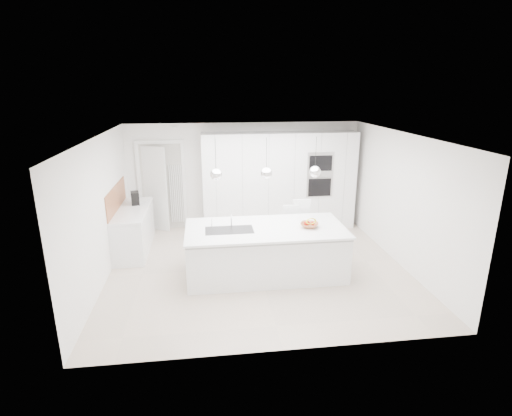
{
  "coord_description": "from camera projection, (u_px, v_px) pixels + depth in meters",
  "views": [
    {
      "loc": [
        -0.93,
        -6.87,
        3.33
      ],
      "look_at": [
        0.0,
        0.3,
        1.1
      ],
      "focal_mm": 28.0,
      "sensor_mm": 36.0,
      "label": 1
    }
  ],
  "objects": [
    {
      "name": "tall_cabinets",
      "position": [
        279.0,
        181.0,
        9.45
      ],
      "size": [
        3.6,
        0.6,
        2.3
      ],
      "primitive_type": "cube",
      "color": "white",
      "rests_on": "floor"
    },
    {
      "name": "wall_back",
      "position": [
        244.0,
        175.0,
        9.6
      ],
      "size": [
        5.5,
        0.0,
        5.5
      ],
      "primitive_type": "plane",
      "rotation": [
        1.57,
        0.0,
        0.0
      ],
      "color": "white",
      "rests_on": "ground"
    },
    {
      "name": "pendant_right",
      "position": [
        315.0,
        172.0,
        6.88
      ],
      "size": [
        0.2,
        0.2,
        0.2
      ],
      "primitive_type": "sphere",
      "color": "white",
      "rests_on": "ceiling"
    },
    {
      "name": "wall_left",
      "position": [
        101.0,
        211.0,
        6.9
      ],
      "size": [
        0.0,
        5.0,
        5.0
      ],
      "primitive_type": "plane",
      "rotation": [
        1.57,
        0.0,
        1.57
      ],
      "color": "white",
      "rests_on": "ground"
    },
    {
      "name": "apple_extra_3",
      "position": [
        307.0,
        223.0,
        7.16
      ],
      "size": [
        0.07,
        0.07,
        0.07
      ],
      "primitive_type": "sphere",
      "color": "#B31C10",
      "rests_on": "fruit_bowl"
    },
    {
      "name": "island_base",
      "position": [
        266.0,
        253.0,
        7.21
      ],
      "size": [
        2.8,
        1.2,
        0.86
      ],
      "primitive_type": "cube",
      "color": "white",
      "rests_on": "floor"
    },
    {
      "name": "pendant_left",
      "position": [
        216.0,
        175.0,
        6.67
      ],
      "size": [
        0.2,
        0.2,
        0.2
      ],
      "primitive_type": "sphere",
      "color": "white",
      "rests_on": "ceiling"
    },
    {
      "name": "apple_b",
      "position": [
        308.0,
        223.0,
        7.14
      ],
      "size": [
        0.07,
        0.07,
        0.07
      ],
      "primitive_type": "sphere",
      "color": "#B31C10",
      "rests_on": "fruit_bowl"
    },
    {
      "name": "hallway_door",
      "position": [
        151.0,
        189.0,
        9.33
      ],
      "size": [
        0.76,
        0.38,
        2.0
      ],
      "primitive_type": "cube",
      "rotation": [
        0.0,
        0.0,
        -0.44
      ],
      "color": "white",
      "rests_on": "floor"
    },
    {
      "name": "banana_bunch",
      "position": [
        311.0,
        221.0,
        7.07
      ],
      "size": [
        0.24,
        0.18,
        0.22
      ],
      "primitive_type": "torus",
      "rotation": [
        1.22,
        0.0,
        0.35
      ],
      "color": "gold",
      "rests_on": "fruit_bowl"
    },
    {
      "name": "bar_stool_right",
      "position": [
        303.0,
        229.0,
        8.04
      ],
      "size": [
        0.4,
        0.54,
        1.13
      ],
      "primitive_type": null,
      "rotation": [
        0.0,
        0.0,
        -0.05
      ],
      "color": "white",
      "rests_on": "floor"
    },
    {
      "name": "pendant_mid",
      "position": [
        266.0,
        173.0,
        6.77
      ],
      "size": [
        0.2,
        0.2,
        0.2
      ],
      "primitive_type": "sphere",
      "color": "white",
      "rests_on": "ceiling"
    },
    {
      "name": "island_tap",
      "position": [
        231.0,
        218.0,
        7.14
      ],
      "size": [
        0.02,
        0.02,
        0.3
      ],
      "primitive_type": "cylinder",
      "color": "white",
      "rests_on": "island_worktop"
    },
    {
      "name": "oak_backsplash",
      "position": [
        116.0,
        198.0,
        8.07
      ],
      "size": [
        0.02,
        1.8,
        0.5
      ],
      "primitive_type": "cube",
      "color": "#B06D47",
      "rests_on": "wall_left"
    },
    {
      "name": "espresso_machine",
      "position": [
        135.0,
        198.0,
        8.46
      ],
      "size": [
        0.21,
        0.28,
        0.27
      ],
      "primitive_type": "cube",
      "rotation": [
        0.0,
        0.0,
        0.19
      ],
      "color": "black",
      "rests_on": "left_worktop"
    },
    {
      "name": "ceiling",
      "position": [
        258.0,
        136.0,
        6.87
      ],
      "size": [
        5.5,
        5.5,
        0.0
      ],
      "primitive_type": "plane",
      "rotation": [
        3.14,
        0.0,
        0.0
      ],
      "color": "white",
      "rests_on": "wall_back"
    },
    {
      "name": "oven_stack",
      "position": [
        320.0,
        175.0,
        9.21
      ],
      "size": [
        0.62,
        0.04,
        1.05
      ],
      "primitive_type": null,
      "color": "#A5A5A8",
      "rests_on": "tall_cabinets"
    },
    {
      "name": "fruit_bowl",
      "position": [
        309.0,
        225.0,
        7.12
      ],
      "size": [
        0.42,
        0.42,
        0.08
      ],
      "primitive_type": "imported",
      "rotation": [
        0.0,
        0.0,
        -0.41
      ],
      "color": "#B06D47",
      "rests_on": "island_worktop"
    },
    {
      "name": "doorway_frame",
      "position": [
        162.0,
        187.0,
        9.4
      ],
      "size": [
        1.11,
        0.08,
        2.13
      ],
      "primitive_type": null,
      "color": "white",
      "rests_on": "floor"
    },
    {
      "name": "apple_a",
      "position": [
        306.0,
        223.0,
        7.11
      ],
      "size": [
        0.09,
        0.09,
        0.09
      ],
      "primitive_type": "sphere",
      "color": "#B31C10",
      "rests_on": "fruit_bowl"
    },
    {
      "name": "bar_stool_left",
      "position": [
        292.0,
        231.0,
        8.04
      ],
      "size": [
        0.39,
        0.51,
        1.01
      ],
      "primitive_type": null,
      "rotation": [
        0.0,
        0.0,
        -0.14
      ],
      "color": "white",
      "rests_on": "floor"
    },
    {
      "name": "island_worktop",
      "position": [
        265.0,
        229.0,
        7.12
      ],
      "size": [
        2.84,
        1.4,
        0.04
      ],
      "primitive_type": "cube",
      "color": "white",
      "rests_on": "island_base"
    },
    {
      "name": "floor",
      "position": [
        258.0,
        268.0,
        7.61
      ],
      "size": [
        5.5,
        5.5,
        0.0
      ],
      "primitive_type": "plane",
      "color": "beige",
      "rests_on": "ground"
    },
    {
      "name": "apple_c",
      "position": [
        313.0,
        223.0,
        7.13
      ],
      "size": [
        0.07,
        0.07,
        0.07
      ],
      "primitive_type": "sphere",
      "color": "#B31C10",
      "rests_on": "fruit_bowl"
    },
    {
      "name": "island_sink",
      "position": [
        229.0,
        234.0,
        7.01
      ],
      "size": [
        0.84,
        0.44,
        0.18
      ],
      "primitive_type": null,
      "color": "#3F3F42",
      "rests_on": "island_worktop"
    },
    {
      "name": "radiator",
      "position": [
        176.0,
        194.0,
        9.48
      ],
      "size": [
        0.32,
        0.04,
        1.4
      ],
      "primitive_type": null,
      "color": "white",
      "rests_on": "floor"
    },
    {
      "name": "left_base_cabinets",
      "position": [
        134.0,
        230.0,
        8.31
      ],
      "size": [
        0.6,
        1.8,
        0.86
      ],
      "primitive_type": "cube",
      "color": "white",
      "rests_on": "floor"
    },
    {
      "name": "left_worktop",
      "position": [
        132.0,
        210.0,
        8.18
      ],
      "size": [
        0.62,
        1.82,
        0.04
      ],
      "primitive_type": "cube",
      "color": "white",
      "rests_on": "left_base_cabinets"
    }
  ]
}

